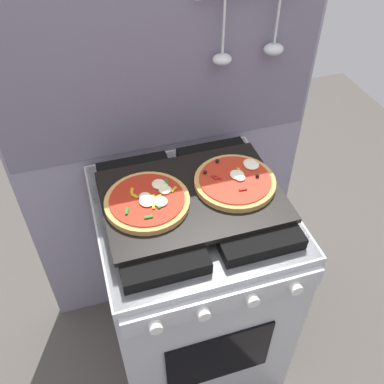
{
  "coord_description": "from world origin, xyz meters",
  "views": [
    {
      "loc": [
        -0.28,
        -0.89,
        1.81
      ],
      "look_at": [
        0.0,
        0.0,
        0.93
      ],
      "focal_mm": 40.03,
      "sensor_mm": 36.0,
      "label": 1
    }
  ],
  "objects": [
    {
      "name": "kitchen_backsplash",
      "position": [
        0.0,
        0.33,
        0.79
      ],
      "size": [
        1.1,
        0.09,
        1.55
      ],
      "color": "gray",
      "rests_on": "ground_plane"
    },
    {
      "name": "stove",
      "position": [
        -0.0,
        -0.0,
        0.45
      ],
      "size": [
        0.6,
        0.64,
        0.9
      ],
      "color": "#B7BABF",
      "rests_on": "ground_plane"
    },
    {
      "name": "pizza_right",
      "position": [
        0.14,
        0.01,
        0.93
      ],
      "size": [
        0.25,
        0.25,
        0.03
      ],
      "color": "tan",
      "rests_on": "baking_tray"
    },
    {
      "name": "ground_plane",
      "position": [
        0.0,
        0.0,
        0.0
      ],
      "size": [
        4.0,
        4.0,
        0.0
      ],
      "primitive_type": "plane",
      "color": "#4C4742"
    },
    {
      "name": "pizza_left",
      "position": [
        -0.14,
        -0.0,
        0.93
      ],
      "size": [
        0.25,
        0.25,
        0.03
      ],
      "color": "tan",
      "rests_on": "baking_tray"
    },
    {
      "name": "baking_tray",
      "position": [
        0.0,
        0.0,
        0.91
      ],
      "size": [
        0.54,
        0.38,
        0.02
      ],
      "primitive_type": "cube",
      "color": "black",
      "rests_on": "stove"
    }
  ]
}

